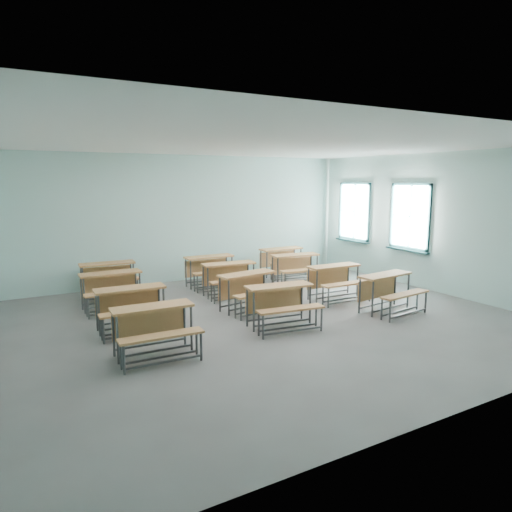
# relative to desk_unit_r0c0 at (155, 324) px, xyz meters

# --- Properties ---
(room) EXTENTS (9.04, 8.04, 3.24)m
(room) POSITION_rel_desk_unit_r0c0_xyz_m (2.48, 0.73, 1.10)
(room) COLOR slate
(room) RESTS_ON ground
(desk_unit_r0c0) EXTENTS (1.22, 0.84, 0.74)m
(desk_unit_r0c0) POSITION_rel_desk_unit_r0c0_xyz_m (0.00, 0.00, 0.00)
(desk_unit_r0c0) COLOR #A26A3A
(desk_unit_r0c0) RESTS_ON ground
(desk_unit_r0c1) EXTENTS (1.28, 0.94, 0.74)m
(desk_unit_r0c1) POSITION_rel_desk_unit_r0c0_xyz_m (2.35, 0.22, 0.00)
(desk_unit_r0c1) COLOR #A26A3A
(desk_unit_r0c1) RESTS_ON ground
(desk_unit_r0c2) EXTENTS (1.27, 0.93, 0.74)m
(desk_unit_r0c2) POSITION_rel_desk_unit_r0c0_xyz_m (4.71, -0.02, 0.00)
(desk_unit_r0c2) COLOR #A26A3A
(desk_unit_r0c2) RESTS_ON ground
(desk_unit_r1c0) EXTENTS (1.23, 0.86, 0.74)m
(desk_unit_r1c0) POSITION_rel_desk_unit_r0c0_xyz_m (0.01, 1.33, 0.00)
(desk_unit_r1c0) COLOR #A26A3A
(desk_unit_r1c0) RESTS_ON ground
(desk_unit_r1c1) EXTENTS (1.28, 0.94, 0.74)m
(desk_unit_r1c1) POSITION_rel_desk_unit_r0c0_xyz_m (2.38, 1.42, 0.00)
(desk_unit_r1c1) COLOR #A26A3A
(desk_unit_r1c1) RESTS_ON ground
(desk_unit_r1c2) EXTENTS (1.22, 0.84, 0.74)m
(desk_unit_r1c2) POSITION_rel_desk_unit_r0c0_xyz_m (4.40, 1.22, 0.00)
(desk_unit_r1c2) COLOR #A26A3A
(desk_unit_r1c2) RESTS_ON ground
(desk_unit_r2c0) EXTENTS (1.19, 0.80, 0.74)m
(desk_unit_r2c0) POSITION_rel_desk_unit_r0c0_xyz_m (0.00, 2.84, 0.00)
(desk_unit_r2c0) COLOR #A26A3A
(desk_unit_r2c0) RESTS_ON ground
(desk_unit_r2c1) EXTENTS (1.26, 0.90, 0.74)m
(desk_unit_r2c1) POSITION_rel_desk_unit_r0c0_xyz_m (2.53, 2.61, 0.00)
(desk_unit_r2c1) COLOR #A26A3A
(desk_unit_r2c1) RESTS_ON ground
(desk_unit_r2c2) EXTENTS (1.29, 0.95, 0.74)m
(desk_unit_r2c2) POSITION_rel_desk_unit_r0c0_xyz_m (4.50, 2.86, 0.00)
(desk_unit_r2c2) COLOR #A26A3A
(desk_unit_r2c2) RESTS_ON ground
(desk_unit_r3c0) EXTENTS (1.24, 0.87, 0.74)m
(desk_unit_r3c0) POSITION_rel_desk_unit_r0c0_xyz_m (0.17, 3.98, 0.00)
(desk_unit_r3c0) COLOR #A26A3A
(desk_unit_r3c0) RESTS_ON ground
(desk_unit_r3c1) EXTENTS (1.19, 0.80, 0.74)m
(desk_unit_r3c1) POSITION_rel_desk_unit_r0c0_xyz_m (2.54, 3.69, 0.00)
(desk_unit_r3c1) COLOR #A26A3A
(desk_unit_r3c1) RESTS_ON ground
(desk_unit_r3c2) EXTENTS (1.19, 0.80, 0.74)m
(desk_unit_r3c2) POSITION_rel_desk_unit_r0c0_xyz_m (4.77, 3.90, 0.00)
(desk_unit_r3c2) COLOR #A26A3A
(desk_unit_r3c2) RESTS_ON ground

